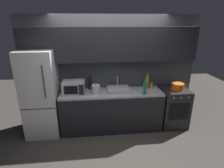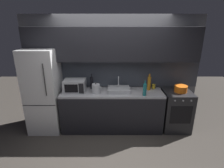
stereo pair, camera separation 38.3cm
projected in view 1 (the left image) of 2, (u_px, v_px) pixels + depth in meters
name	position (u px, v px, depth m)	size (l,w,h in m)	color
ground_plane	(117.00, 154.00, 3.34)	(10.00, 10.00, 0.00)	#3D3833
back_wall	(110.00, 60.00, 3.96)	(3.95, 0.44, 2.50)	slate
counter_run	(112.00, 110.00, 4.04)	(2.21, 0.60, 0.90)	black
refrigerator	(41.00, 94.00, 3.73)	(0.68, 0.69, 1.84)	white
oven_range	(173.00, 107.00, 4.18)	(0.60, 0.62, 0.90)	#232326
microwave	(74.00, 87.00, 3.78)	(0.46, 0.35, 0.27)	#A8AAAF
sink_basin	(118.00, 89.00, 3.92)	(0.48, 0.38, 0.30)	#ADAFB5
kettle	(96.00, 89.00, 3.76)	(0.20, 0.17, 0.22)	#B7BABF
wine_bottle_dark	(90.00, 83.00, 3.99)	(0.07, 0.07, 0.34)	black
wine_bottle_teal	(145.00, 88.00, 3.72)	(0.07, 0.07, 0.32)	#19666B
wine_bottle_amber	(147.00, 82.00, 4.04)	(0.08, 0.08, 0.37)	#B27019
mug_yellow	(151.00, 85.00, 4.16)	(0.08, 0.08, 0.10)	gold
cooking_pot	(177.00, 86.00, 4.02)	(0.27, 0.27, 0.14)	orange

